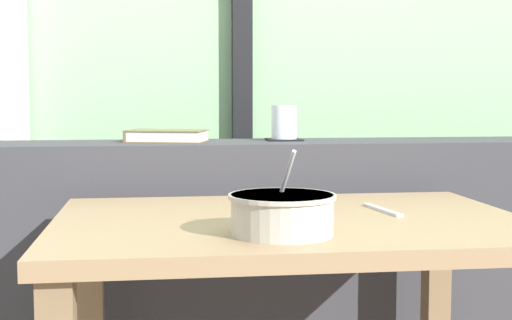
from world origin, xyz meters
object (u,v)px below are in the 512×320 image
object	(u,v)px
breakfast_table	(290,270)
soup_bowl	(282,215)
closed_book	(166,136)
fork_utensil	(382,210)
coaster_square	(284,140)
juice_glass	(284,123)

from	to	relation	value
breakfast_table	soup_bowl	xyz separation A→B (m)	(-0.05, -0.19, 0.15)
breakfast_table	soup_bowl	distance (m)	0.24
breakfast_table	closed_book	xyz separation A→B (m)	(-0.25, 0.60, 0.25)
soup_bowl	fork_utensil	size ratio (longest dim) A/B	1.17
coaster_square	soup_bowl	bearing A→B (deg)	-100.08
fork_utensil	breakfast_table	bearing A→B (deg)	-174.00
coaster_square	fork_utensil	distance (m)	0.58
juice_glass	soup_bowl	xyz separation A→B (m)	(-0.14, -0.80, -0.14)
juice_glass	fork_utensil	xyz separation A→B (m)	(0.13, -0.56, -0.17)
fork_utensil	closed_book	bearing A→B (deg)	122.20
fork_utensil	soup_bowl	bearing A→B (deg)	-146.43
breakfast_table	coaster_square	size ratio (longest dim) A/B	9.86
juice_glass	closed_book	bearing A→B (deg)	-177.43
closed_book	breakfast_table	bearing A→B (deg)	-67.29
coaster_square	closed_book	distance (m)	0.34
breakfast_table	juice_glass	xyz separation A→B (m)	(0.09, 0.61, 0.29)
closed_book	fork_utensil	size ratio (longest dim) A/B	1.45
breakfast_table	coaster_square	bearing A→B (deg)	81.47
coaster_square	juice_glass	size ratio (longest dim) A/B	1.02
breakfast_table	fork_utensil	distance (m)	0.25
juice_glass	coaster_square	bearing A→B (deg)	0.00
closed_book	coaster_square	bearing A→B (deg)	2.57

